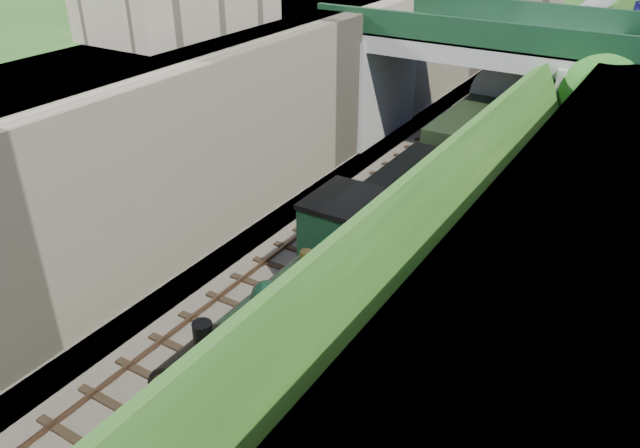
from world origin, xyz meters
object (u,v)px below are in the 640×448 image
(tender, at_px, (413,213))
(locomotive, at_px, (303,309))
(tree, at_px, (607,97))
(road_bridge, at_px, (502,80))

(tender, bearing_deg, locomotive, -90.00)
(locomotive, bearing_deg, tree, 72.99)
(tree, distance_m, tender, 9.80)
(locomotive, bearing_deg, tender, 90.00)
(road_bridge, relative_size, tender, 2.67)
(road_bridge, bearing_deg, tree, -25.10)
(road_bridge, distance_m, tree, 5.52)
(locomotive, distance_m, tender, 7.37)
(tender, bearing_deg, tree, 59.63)
(road_bridge, relative_size, tree, 2.42)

